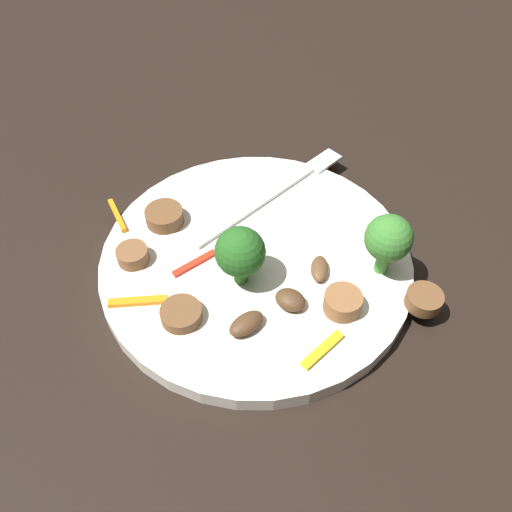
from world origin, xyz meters
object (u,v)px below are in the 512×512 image
mushroom_0 (246,324)px  pepper_strip_1 (194,263)px  sausage_slice_0 (164,216)px  sausage_slice_1 (343,302)px  fork (282,189)px  broccoli_floret_1 (388,239)px  pepper_strip_0 (138,301)px  sausage_slice_3 (133,255)px  pepper_strip_3 (117,216)px  mushroom_2 (319,269)px  mushroom_1 (287,301)px  broccoli_floret_0 (240,253)px  sausage_slice_4 (424,299)px  sausage_slice_2 (181,314)px  pepper_strip_2 (327,347)px  plate (256,262)px

mushroom_0 → pepper_strip_1: (-0.01, 0.08, -0.00)m
sausage_slice_0 → sausage_slice_1: (0.09, -0.15, 0.00)m
fork → broccoli_floret_1: 0.13m
sausage_slice_1 → pepper_strip_0: (-0.14, 0.08, -0.01)m
sausage_slice_3 → pepper_strip_3: (0.00, 0.05, -0.00)m
mushroom_2 → pepper_strip_1: size_ratio=0.67×
mushroom_1 → pepper_strip_1: bearing=123.0°
pepper_strip_1 → mushroom_1: bearing=-57.0°
fork → pepper_strip_0: size_ratio=3.82×
broccoli_floret_1 → mushroom_1: size_ratio=2.33×
mushroom_1 → mushroom_2: mushroom_1 is taller
broccoli_floret_1 → broccoli_floret_0: bearing=157.4°
sausage_slice_0 → sausage_slice_1: size_ratio=1.13×
broccoli_floret_0 → pepper_strip_3: bearing=120.0°
sausage_slice_3 → pepper_strip_3: size_ratio=0.62×
mushroom_0 → pepper_strip_3: bearing=107.1°
broccoli_floret_0 → mushroom_2: 0.07m
sausage_slice_4 → broccoli_floret_1: bearing=100.8°
pepper_strip_1 → pepper_strip_3: (-0.04, 0.08, 0.00)m
sausage_slice_0 → pepper_strip_0: sausage_slice_0 is taller
pepper_strip_0 → sausage_slice_3: bearing=75.3°
mushroom_2 → pepper_strip_1: mushroom_2 is taller
broccoli_floret_0 → sausage_slice_4: broccoli_floret_0 is taller
sausage_slice_0 → pepper_strip_1: bearing=-87.0°
sausage_slice_1 → sausage_slice_2: size_ratio=0.93×
broccoli_floret_1 → sausage_slice_3: (-0.18, 0.10, -0.03)m
pepper_strip_2 → sausage_slice_3: bearing=123.2°
broccoli_floret_1 → mushroom_0: (-0.12, 0.00, -0.03)m
pepper_strip_2 → pepper_strip_3: 0.22m
sausage_slice_4 → pepper_strip_3: bearing=131.7°
broccoli_floret_1 → sausage_slice_1: (-0.05, -0.02, -0.03)m
sausage_slice_2 → mushroom_0: bearing=-38.3°
sausage_slice_1 → pepper_strip_3: (-0.12, 0.18, -0.01)m
mushroom_1 → pepper_strip_0: size_ratio=0.53×
mushroom_0 → mushroom_2: (0.08, 0.02, -0.00)m
sausage_slice_0 → sausage_slice_3: 0.05m
fork → sausage_slice_0: size_ratio=5.28×
pepper_strip_3 → broccoli_floret_1: bearing=-42.7°
plate → pepper_strip_1: 0.05m
broccoli_floret_0 → sausage_slice_4: 0.15m
plate → sausage_slice_0: bearing=125.6°
pepper_strip_3 → sausage_slice_0: bearing=-34.5°
plate → sausage_slice_0: 0.09m
broccoli_floret_1 → sausage_slice_2: broccoli_floret_1 is taller
broccoli_floret_1 → mushroom_0: 0.13m
sausage_slice_1 → sausage_slice_4: bearing=-23.9°
broccoli_floret_0 → sausage_slice_4: size_ratio=1.88×
fork → sausage_slice_2: size_ratio=5.55×
fork → pepper_strip_0: (-0.16, -0.06, 0.00)m
mushroom_1 → sausage_slice_3: bearing=131.8°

